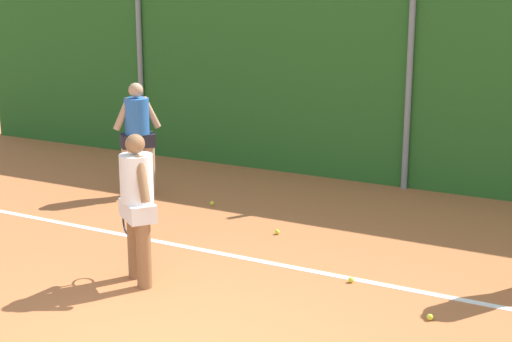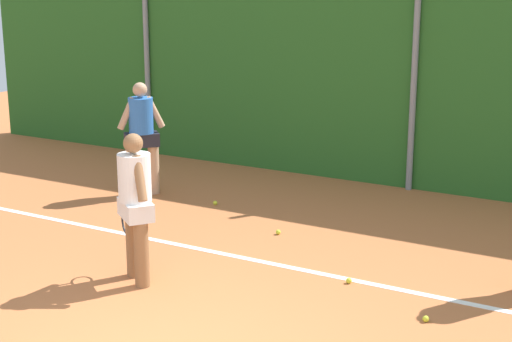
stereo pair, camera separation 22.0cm
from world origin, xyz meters
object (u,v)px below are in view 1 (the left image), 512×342
(player_backcourt_far, at_px, (137,133))
(tennis_ball_4, at_px, (351,280))
(player_foreground_near, at_px, (137,201))
(tennis_ball_3, at_px, (212,203))
(tennis_ball_5, at_px, (430,317))
(tennis_ball_1, at_px, (277,232))

(player_backcourt_far, relative_size, tennis_ball_4, 26.98)
(player_foreground_near, bearing_deg, tennis_ball_4, -116.37)
(player_backcourt_far, bearing_deg, tennis_ball_4, 110.62)
(tennis_ball_4, bearing_deg, player_foreground_near, -152.42)
(player_backcourt_far, distance_m, tennis_ball_3, 1.63)
(tennis_ball_4, relative_size, tennis_ball_5, 1.00)
(tennis_ball_1, relative_size, tennis_ball_3, 1.00)
(player_backcourt_far, height_order, tennis_ball_4, player_backcourt_far)
(tennis_ball_3, height_order, tennis_ball_5, same)
(player_backcourt_far, xyz_separation_m, tennis_ball_4, (4.27, -1.79, -0.97))
(tennis_ball_3, bearing_deg, player_foreground_near, -74.31)
(tennis_ball_1, distance_m, tennis_ball_3, 1.64)
(tennis_ball_1, bearing_deg, player_foreground_near, -106.10)
(tennis_ball_1, bearing_deg, player_backcourt_far, 166.10)
(tennis_ball_1, height_order, tennis_ball_5, same)
(tennis_ball_1, relative_size, tennis_ball_5, 1.00)
(tennis_ball_3, distance_m, tennis_ball_4, 3.48)
(tennis_ball_1, distance_m, tennis_ball_5, 3.04)
(player_foreground_near, height_order, tennis_ball_5, player_foreground_near)
(player_foreground_near, distance_m, tennis_ball_5, 3.37)
(tennis_ball_3, distance_m, tennis_ball_5, 4.67)
(player_foreground_near, bearing_deg, tennis_ball_5, -133.96)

